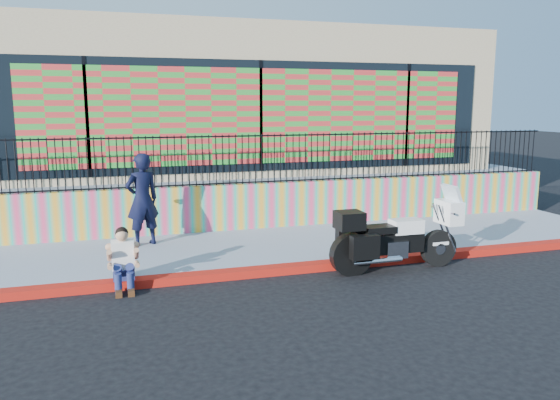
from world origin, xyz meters
name	(u,v)px	position (x,y,z in m)	size (l,w,h in m)	color
ground	(317,270)	(0.00, 0.00, 0.00)	(90.00, 90.00, 0.00)	black
red_curb	(317,266)	(0.00, 0.00, 0.07)	(16.00, 0.30, 0.15)	red
sidewalk	(291,245)	(0.00, 1.65, 0.07)	(16.00, 3.00, 0.15)	gray
mural_wall	(271,205)	(0.00, 3.25, 0.70)	(16.00, 0.20, 1.10)	#FF4374
metal_fence	(270,159)	(0.00, 3.25, 1.85)	(15.80, 0.04, 1.20)	black
elevated_platform	(229,181)	(0.00, 8.35, 0.62)	(16.00, 10.00, 1.25)	gray
storefront_building	(229,101)	(0.00, 8.13, 3.25)	(14.00, 8.06, 4.00)	tan
police_motorcycle	(394,236)	(1.39, -0.45, 0.68)	(2.59, 0.86, 1.61)	black
police_officer	(142,199)	(-3.11, 2.38, 1.15)	(0.73, 0.48, 1.99)	black
seated_man	(123,265)	(-3.59, -0.13, 0.45)	(0.54, 0.71, 1.06)	navy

